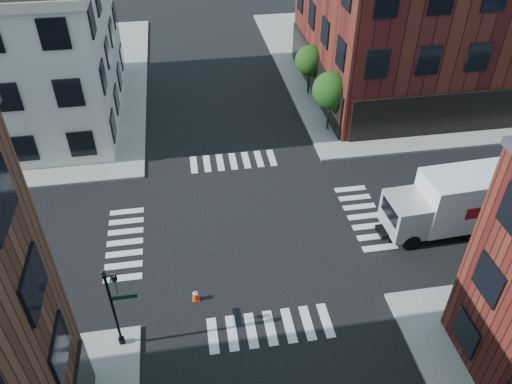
% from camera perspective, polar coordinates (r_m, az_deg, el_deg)
% --- Properties ---
extents(ground, '(120.00, 120.00, 0.00)m').
position_cam_1_polar(ground, '(28.95, -0.90, -4.24)').
color(ground, black).
rests_on(ground, ground).
extents(sidewalk_ne, '(30.00, 30.00, 0.15)m').
position_cam_1_polar(sidewalk_ne, '(52.29, 19.48, 14.11)').
color(sidewalk_ne, gray).
rests_on(sidewalk_ne, ground).
extents(building_ne, '(25.00, 16.00, 12.00)m').
position_cam_1_polar(building_ne, '(46.02, 23.19, 18.14)').
color(building_ne, '#401010').
rests_on(building_ne, ground).
extents(tree_near, '(2.69, 2.69, 4.49)m').
position_cam_1_polar(tree_near, '(36.75, 8.64, 11.23)').
color(tree_near, black).
rests_on(tree_near, ground).
extents(tree_far, '(2.43, 2.43, 4.07)m').
position_cam_1_polar(tree_far, '(42.07, 6.28, 14.56)').
color(tree_far, black).
rests_on(tree_far, ground).
extents(signal_pole, '(1.29, 1.24, 4.60)m').
position_cam_1_polar(signal_pole, '(22.39, -15.95, -11.88)').
color(signal_pole, black).
rests_on(signal_pole, ground).
extents(box_truck, '(8.36, 2.90, 3.73)m').
position_cam_1_polar(box_truck, '(30.00, 22.25, -1.03)').
color(box_truck, silver).
rests_on(box_truck, ground).
extents(traffic_cone, '(0.38, 0.38, 0.67)m').
position_cam_1_polar(traffic_cone, '(25.27, -6.95, -11.61)').
color(traffic_cone, '#F42F0A').
rests_on(traffic_cone, ground).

